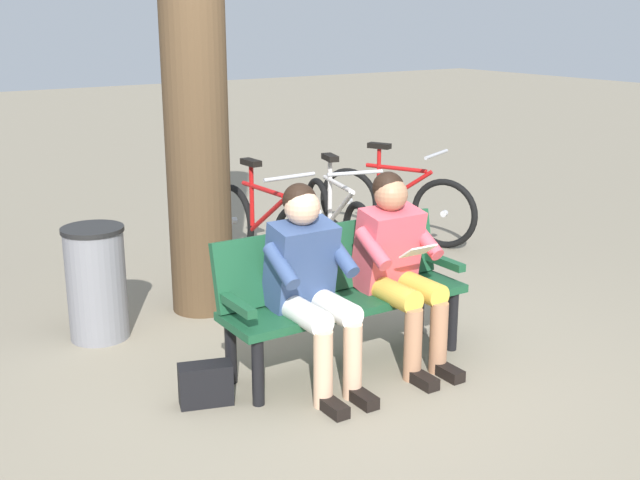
% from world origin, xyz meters
% --- Properties ---
extents(ground_plane, '(40.00, 40.00, 0.00)m').
position_xyz_m(ground_plane, '(0.00, 0.00, 0.00)').
color(ground_plane, gray).
extents(bench, '(1.61, 0.52, 0.87)m').
position_xyz_m(bench, '(-0.22, -0.18, 0.51)').
color(bench, '#194C2D').
rests_on(bench, ground).
extents(person_reading, '(0.50, 0.77, 1.20)m').
position_xyz_m(person_reading, '(-0.54, -0.01, 0.66)').
color(person_reading, '#D84C59').
rests_on(person_reading, ground).
extents(person_companion, '(0.50, 0.77, 1.20)m').
position_xyz_m(person_companion, '(0.10, -0.02, 0.66)').
color(person_companion, '#334772').
rests_on(person_companion, ground).
extents(handbag, '(0.33, 0.23, 0.24)m').
position_xyz_m(handbag, '(0.74, -0.12, 0.12)').
color(handbag, black).
rests_on(handbag, ground).
extents(tree_trunk, '(0.46, 0.46, 3.93)m').
position_xyz_m(tree_trunk, '(0.07, -1.53, 1.97)').
color(tree_trunk, '#4C3823').
rests_on(tree_trunk, ground).
extents(litter_bin, '(0.41, 0.41, 0.78)m').
position_xyz_m(litter_bin, '(0.91, -1.41, 0.39)').
color(litter_bin, slate).
rests_on(litter_bin, ground).
extents(bicycle_red, '(0.78, 1.55, 0.94)m').
position_xyz_m(bicycle_red, '(-2.30, -2.20, 0.36)').
color(bicycle_red, black).
rests_on(bicycle_red, ground).
extents(bicycle_silver, '(0.58, 1.64, 0.94)m').
position_xyz_m(bicycle_silver, '(-1.42, -1.92, 0.36)').
color(bicycle_silver, black).
rests_on(bicycle_silver, ground).
extents(bicycle_black, '(0.48, 1.68, 0.94)m').
position_xyz_m(bicycle_black, '(-0.78, -2.09, 0.36)').
color(bicycle_black, black).
rests_on(bicycle_black, ground).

